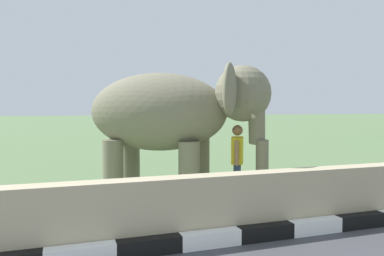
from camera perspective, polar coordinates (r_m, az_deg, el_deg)
name	(u,v)px	position (r m, az deg, el deg)	size (l,w,h in m)	color
barrier_parapet	(151,213)	(5.59, -6.20, -12.70)	(28.00, 0.36, 1.00)	tan
elephant	(173,114)	(8.12, -2.89, 2.14)	(3.95, 3.58, 2.90)	#726E58
person_handler	(237,159)	(8.17, 6.90, -4.65)	(0.40, 0.61, 1.66)	navy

